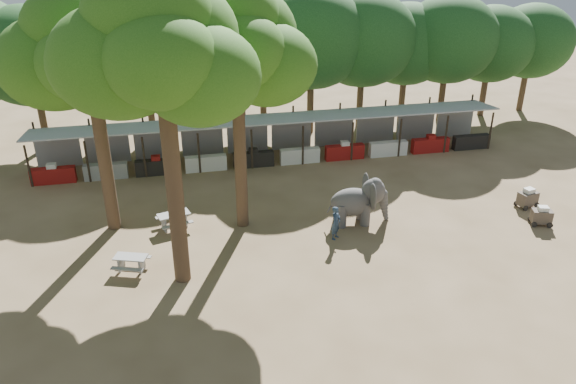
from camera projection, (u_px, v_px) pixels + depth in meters
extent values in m
plane|color=brown|center=(339.00, 289.00, 22.17)|extent=(100.00, 100.00, 0.00)
cube|color=gray|center=(273.00, 119.00, 33.42)|extent=(28.00, 2.99, 0.39)
cylinder|color=#2D2319|center=(50.00, 165.00, 30.44)|extent=(0.12, 0.12, 2.40)
cylinder|color=#2D2319|center=(57.00, 144.00, 32.73)|extent=(0.12, 0.12, 2.80)
cube|color=maroon|center=(53.00, 175.00, 30.98)|extent=(2.38, 0.50, 0.90)
cube|color=gray|center=(58.00, 151.00, 32.86)|extent=(2.52, 0.12, 2.00)
cylinder|color=#2D2319|center=(104.00, 161.00, 30.96)|extent=(0.12, 0.12, 2.40)
cylinder|color=#2D2319|center=(107.00, 140.00, 33.25)|extent=(0.12, 0.12, 2.80)
cube|color=gray|center=(106.00, 171.00, 31.51)|extent=(2.38, 0.50, 0.90)
cube|color=gray|center=(108.00, 147.00, 33.38)|extent=(2.52, 0.12, 2.00)
cylinder|color=#2D2319|center=(155.00, 157.00, 31.48)|extent=(0.12, 0.12, 2.40)
cylinder|color=#2D2319|center=(155.00, 137.00, 33.78)|extent=(0.12, 0.12, 2.80)
cube|color=black|center=(157.00, 167.00, 32.03)|extent=(2.38, 0.50, 0.90)
cube|color=gray|center=(156.00, 143.00, 33.91)|extent=(2.52, 0.12, 2.00)
cylinder|color=#2D2319|center=(205.00, 153.00, 32.01)|extent=(0.12, 0.12, 2.40)
cylinder|color=#2D2319|center=(202.00, 134.00, 34.30)|extent=(0.12, 0.12, 2.80)
cube|color=silver|center=(206.00, 163.00, 32.55)|extent=(2.38, 0.50, 0.90)
cube|color=gray|center=(202.00, 140.00, 34.43)|extent=(2.52, 0.12, 2.00)
cylinder|color=#2D2319|center=(254.00, 149.00, 32.53)|extent=(0.12, 0.12, 2.40)
cylinder|color=#2D2319|center=(247.00, 131.00, 34.82)|extent=(0.12, 0.12, 2.80)
cube|color=black|center=(254.00, 159.00, 33.08)|extent=(2.38, 0.50, 0.90)
cube|color=gray|center=(247.00, 137.00, 34.95)|extent=(2.52, 0.12, 2.00)
cylinder|color=#2D2319|center=(301.00, 145.00, 33.06)|extent=(0.12, 0.12, 2.40)
cylinder|color=#2D2319|center=(291.00, 127.00, 35.35)|extent=(0.12, 0.12, 2.80)
cube|color=silver|center=(300.00, 156.00, 33.60)|extent=(2.38, 0.50, 0.90)
cube|color=gray|center=(291.00, 134.00, 35.48)|extent=(2.52, 0.12, 2.00)
cylinder|color=#2D2319|center=(346.00, 142.00, 33.58)|extent=(0.12, 0.12, 2.40)
cylinder|color=#2D2319|center=(334.00, 124.00, 35.87)|extent=(0.12, 0.12, 2.80)
cube|color=maroon|center=(345.00, 152.00, 34.12)|extent=(2.38, 0.50, 0.90)
cube|color=gray|center=(334.00, 131.00, 36.00)|extent=(2.52, 0.12, 2.00)
cylinder|color=#2D2319|center=(390.00, 139.00, 34.10)|extent=(0.12, 0.12, 2.40)
cylinder|color=#2D2319|center=(375.00, 122.00, 36.39)|extent=(0.12, 0.12, 2.80)
cube|color=silver|center=(388.00, 149.00, 34.65)|extent=(2.38, 0.50, 0.90)
cube|color=gray|center=(375.00, 128.00, 36.52)|extent=(2.52, 0.12, 2.00)
cylinder|color=#2D2319|center=(433.00, 135.00, 34.63)|extent=(0.12, 0.12, 2.40)
cylinder|color=#2D2319|center=(416.00, 119.00, 36.92)|extent=(0.12, 0.12, 2.80)
cube|color=maroon|center=(430.00, 145.00, 35.17)|extent=(2.38, 0.50, 0.90)
cube|color=gray|center=(415.00, 125.00, 37.05)|extent=(2.52, 0.12, 2.00)
cylinder|color=#2D2319|center=(475.00, 132.00, 35.15)|extent=(0.12, 0.12, 2.40)
cylinder|color=#2D2319|center=(455.00, 116.00, 37.44)|extent=(0.12, 0.12, 2.80)
cube|color=black|center=(471.00, 142.00, 35.70)|extent=(2.38, 0.50, 0.90)
cube|color=gray|center=(454.00, 122.00, 37.57)|extent=(2.52, 0.12, 2.00)
cylinder|color=#332316|center=(101.00, 136.00, 24.66)|extent=(0.60, 0.60, 9.20)
cone|color=#332316|center=(84.00, 29.00, 22.66)|extent=(0.57, 0.57, 2.88)
ellipsoid|color=#1D4D10|center=(55.00, 63.00, 23.26)|extent=(4.80, 4.80, 3.94)
ellipsoid|color=#1D4D10|center=(120.00, 74.00, 23.13)|extent=(4.20, 4.20, 3.44)
ellipsoid|color=#1D4D10|center=(95.00, 43.00, 24.00)|extent=(5.20, 5.20, 4.26)
ellipsoid|color=#1D4D10|center=(85.00, 62.00, 21.98)|extent=(3.80, 3.80, 3.12)
ellipsoid|color=#1D4D10|center=(77.00, 27.00, 22.77)|extent=(4.40, 4.40, 3.61)
cylinder|color=#332316|center=(172.00, 161.00, 20.55)|extent=(0.64, 0.64, 10.40)
cone|color=#332316|center=(157.00, 13.00, 18.29)|extent=(0.61, 0.61, 3.25)
ellipsoid|color=#1D4D10|center=(120.00, 61.00, 18.97)|extent=(4.80, 4.80, 3.94)
ellipsoid|color=#1D4D10|center=(200.00, 75.00, 18.84)|extent=(4.20, 4.20, 3.44)
ellipsoid|color=#1D4D10|center=(166.00, 37.00, 19.71)|extent=(5.20, 5.20, 4.26)
ellipsoid|color=#1D4D10|center=(161.00, 61.00, 17.69)|extent=(3.80, 3.80, 3.12)
ellipsoid|color=#1D4D10|center=(149.00, 18.00, 18.48)|extent=(4.40, 4.40, 3.61)
cylinder|color=#332316|center=(239.00, 130.00, 24.81)|extent=(0.56, 0.56, 9.60)
cone|color=#332316|center=(235.00, 17.00, 22.72)|extent=(0.53, 0.53, 3.00)
ellipsoid|color=#1D4D10|center=(202.00, 53.00, 23.35)|extent=(4.80, 4.80, 3.94)
ellipsoid|color=#1D4D10|center=(267.00, 65.00, 23.22)|extent=(4.20, 4.20, 3.44)
ellipsoid|color=#1D4D10|center=(237.00, 34.00, 24.09)|extent=(5.20, 5.20, 4.26)
ellipsoid|color=#1D4D10|center=(240.00, 52.00, 22.07)|extent=(3.80, 3.80, 3.12)
ellipsoid|color=#1D4D10|center=(227.00, 18.00, 22.86)|extent=(4.40, 4.40, 3.61)
cylinder|color=#332316|center=(53.00, 118.00, 35.60)|extent=(0.44, 0.44, 3.74)
ellipsoid|color=#103512|center=(42.00, 60.00, 34.02)|extent=(6.46, 5.95, 5.61)
cylinder|color=#332316|center=(107.00, 114.00, 36.23)|extent=(0.44, 0.44, 3.74)
ellipsoid|color=#103512|center=(99.00, 58.00, 34.64)|extent=(6.46, 5.95, 5.61)
cylinder|color=#332316|center=(160.00, 111.00, 36.85)|extent=(0.44, 0.44, 3.74)
ellipsoid|color=#103512|center=(154.00, 55.00, 35.26)|extent=(6.46, 5.95, 5.61)
cylinder|color=#332316|center=(210.00, 108.00, 37.47)|extent=(0.44, 0.44, 3.74)
ellipsoid|color=#103512|center=(207.00, 53.00, 35.89)|extent=(6.46, 5.95, 5.61)
cylinder|color=#332316|center=(260.00, 105.00, 38.10)|extent=(0.44, 0.44, 3.74)
ellipsoid|color=#103512|center=(258.00, 51.00, 36.51)|extent=(6.46, 5.95, 5.61)
cylinder|color=#332316|center=(307.00, 102.00, 38.72)|extent=(0.44, 0.44, 3.74)
ellipsoid|color=#103512|center=(308.00, 48.00, 37.13)|extent=(6.46, 5.95, 5.61)
cylinder|color=#332316|center=(353.00, 99.00, 39.34)|extent=(0.44, 0.44, 3.74)
ellipsoid|color=#103512|center=(356.00, 46.00, 37.75)|extent=(6.46, 5.95, 5.61)
cylinder|color=#332316|center=(398.00, 96.00, 39.97)|extent=(0.44, 0.44, 3.74)
ellipsoid|color=#103512|center=(403.00, 44.00, 38.38)|extent=(6.46, 5.95, 5.61)
cylinder|color=#332316|center=(441.00, 94.00, 40.59)|extent=(0.44, 0.44, 3.74)
ellipsoid|color=#103512|center=(448.00, 42.00, 39.00)|extent=(6.46, 5.95, 5.61)
cylinder|color=#332316|center=(483.00, 91.00, 41.21)|extent=(0.44, 0.44, 3.74)
ellipsoid|color=#103512|center=(491.00, 40.00, 39.62)|extent=(6.46, 5.95, 5.61)
cylinder|color=#332316|center=(524.00, 89.00, 41.84)|extent=(0.44, 0.44, 3.74)
ellipsoid|color=#103512|center=(533.00, 39.00, 40.25)|extent=(6.46, 5.95, 5.61)
ellipsoid|color=#3E3C3C|center=(352.00, 202.00, 26.62)|extent=(2.17, 1.35, 1.36)
cylinder|color=#3E3C3C|center=(341.00, 216.00, 26.48)|extent=(0.51, 0.51, 1.15)
cylinder|color=#3E3C3C|center=(338.00, 209.00, 27.06)|extent=(0.51, 0.51, 1.15)
cylinder|color=#3E3C3C|center=(365.00, 214.00, 26.63)|extent=(0.51, 0.51, 1.15)
cylinder|color=#3E3C3C|center=(362.00, 208.00, 27.21)|extent=(0.51, 0.51, 1.15)
ellipsoid|color=#3E3C3C|center=(373.00, 191.00, 26.54)|extent=(1.22, 1.01, 1.26)
ellipsoid|color=#3E3C3C|center=(373.00, 197.00, 25.95)|extent=(0.26, 1.04, 1.29)
ellipsoid|color=#3E3C3C|center=(366.00, 186.00, 27.05)|extent=(0.26, 1.04, 1.29)
cone|color=#3E3C3C|center=(384.00, 207.00, 27.00)|extent=(0.55, 0.55, 1.42)
imported|color=#26384C|center=(336.00, 223.00, 25.38)|extent=(0.67, 0.68, 1.60)
cube|color=gray|center=(131.00, 257.00, 23.09)|extent=(1.47, 1.03, 0.05)
cube|color=gray|center=(121.00, 263.00, 23.28)|extent=(0.26, 0.54, 0.63)
cube|color=gray|center=(142.00, 264.00, 23.19)|extent=(0.26, 0.54, 0.63)
cube|color=gray|center=(127.00, 269.00, 22.77)|extent=(1.34, 0.65, 0.04)
cube|color=gray|center=(136.00, 256.00, 23.65)|extent=(1.34, 0.65, 0.04)
cube|color=gray|center=(174.00, 214.00, 26.32)|extent=(1.61, 1.07, 0.06)
cube|color=gray|center=(164.00, 223.00, 26.27)|extent=(0.26, 0.60, 0.69)
cube|color=gray|center=(184.00, 219.00, 26.68)|extent=(0.26, 0.60, 0.69)
cube|color=gray|center=(178.00, 225.00, 26.01)|extent=(1.49, 0.64, 0.05)
cube|color=gray|center=(171.00, 215.00, 26.88)|extent=(1.49, 0.64, 0.05)
cube|color=#3B3128|center=(542.00, 216.00, 26.69)|extent=(1.02, 0.79, 0.63)
cylinder|color=black|center=(534.00, 225.00, 26.59)|extent=(0.27, 0.13, 0.27)
cylinder|color=black|center=(550.00, 225.00, 26.53)|extent=(0.27, 0.13, 0.27)
cylinder|color=black|center=(531.00, 219.00, 27.13)|extent=(0.27, 0.13, 0.27)
cylinder|color=black|center=(546.00, 219.00, 27.06)|extent=(0.27, 0.13, 0.27)
cube|color=silver|center=(543.00, 209.00, 26.51)|extent=(0.54, 0.48, 0.23)
cube|color=#3B3128|center=(528.00, 198.00, 28.35)|extent=(1.07, 0.79, 0.67)
cylinder|color=black|center=(526.00, 208.00, 28.09)|extent=(0.29, 0.12, 0.29)
cylinder|color=black|center=(537.00, 205.00, 28.39)|extent=(0.29, 0.12, 0.29)
cylinder|color=black|center=(516.00, 203.00, 28.60)|extent=(0.29, 0.12, 0.29)
cylinder|color=black|center=(527.00, 200.00, 28.90)|extent=(0.29, 0.12, 0.29)
cube|color=silver|center=(529.00, 191.00, 28.16)|extent=(0.56, 0.49, 0.24)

